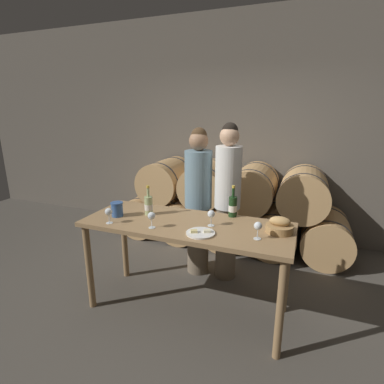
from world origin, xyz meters
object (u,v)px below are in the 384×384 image
object	(u,v)px
wine_bottle_red	(233,206)
bread_basket	(280,226)
blue_crock	(117,209)
wine_glass_right	(258,227)
person_left	(198,200)
wine_glass_center	(211,215)
person_right	(227,200)
wine_bottle_white	(149,205)
wine_glass_left	(152,216)
cheese_plate	(201,233)
wine_glass_far_left	(109,212)
tasting_table	(186,234)

from	to	relation	value
wine_bottle_red	bread_basket	distance (m)	0.51
blue_crock	wine_glass_right	distance (m)	1.34
person_left	wine_bottle_red	size ratio (longest dim) A/B	5.62
wine_glass_center	person_right	bearing A→B (deg)	92.87
person_left	wine_glass_center	distance (m)	0.80
wine_bottle_white	wine_glass_left	size ratio (longest dim) A/B	2.02
person_left	blue_crock	bearing A→B (deg)	-124.18
bread_basket	cheese_plate	distance (m)	0.66
person_right	wine_bottle_red	world-z (taller)	person_right
wine_glass_center	wine_glass_right	size ratio (longest dim) A/B	1.00
cheese_plate	wine_glass_right	world-z (taller)	wine_glass_right
wine_glass_far_left	wine_bottle_red	bearing A→B (deg)	29.99
wine_bottle_red	wine_bottle_white	xyz separation A→B (m)	(-0.77, -0.24, -0.01)
person_right	cheese_plate	size ratio (longest dim) A/B	7.35
person_left	wine_bottle_red	distance (m)	0.64
person_right	blue_crock	size ratio (longest dim) A/B	12.77
cheese_plate	wine_glass_center	size ratio (longest dim) A/B	1.67
person_right	cheese_plate	bearing A→B (deg)	-89.49
person_left	wine_glass_far_left	world-z (taller)	person_left
wine_glass_right	wine_bottle_red	bearing A→B (deg)	125.35
person_left	wine_glass_center	size ratio (longest dim) A/B	11.89
wine_glass_far_left	wine_glass_left	size ratio (longest dim) A/B	1.00
person_right	wine_glass_left	xyz separation A→B (m)	(-0.43, -0.93, 0.08)
bread_basket	wine_bottle_red	bearing A→B (deg)	153.19
wine_bottle_red	person_left	bearing A→B (deg)	140.95
person_left	wine_glass_far_left	size ratio (longest dim) A/B	11.89
person_left	cheese_plate	world-z (taller)	person_left
wine_bottle_white	wine_glass_far_left	bearing A→B (deg)	-123.29
wine_bottle_white	wine_glass_far_left	xyz separation A→B (m)	(-0.22, -0.33, 0.01)
wine_bottle_red	wine_glass_far_left	distance (m)	1.14
person_right	wine_glass_left	world-z (taller)	person_right
person_right	blue_crock	distance (m)	1.18
wine_glass_right	person_left	bearing A→B (deg)	133.86
person_right	wine_bottle_red	distance (m)	0.43
person_left	blue_crock	world-z (taller)	person_left
wine_bottle_white	wine_bottle_red	bearing A→B (deg)	17.20
tasting_table	wine_bottle_white	bearing A→B (deg)	170.32
wine_glass_left	wine_glass_center	world-z (taller)	same
bread_basket	wine_glass_left	distance (m)	1.08
person_left	wine_bottle_white	xyz separation A→B (m)	(-0.28, -0.64, 0.11)
bread_basket	wine_glass_center	size ratio (longest dim) A/B	1.60
person_right	wine_glass_right	world-z (taller)	person_right
wine_glass_center	wine_glass_right	world-z (taller)	same
person_right	cheese_plate	world-z (taller)	person_right
person_left	blue_crock	xyz separation A→B (m)	(-0.54, -0.79, 0.09)
blue_crock	wine_glass_left	size ratio (longest dim) A/B	0.96
tasting_table	wine_bottle_red	xyz separation A→B (m)	(0.35, 0.31, 0.21)
wine_bottle_white	wine_glass_left	world-z (taller)	wine_bottle_white
wine_bottle_red	person_right	bearing A→B (deg)	111.09
blue_crock	wine_glass_right	xyz separation A→B (m)	(1.34, -0.04, 0.03)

